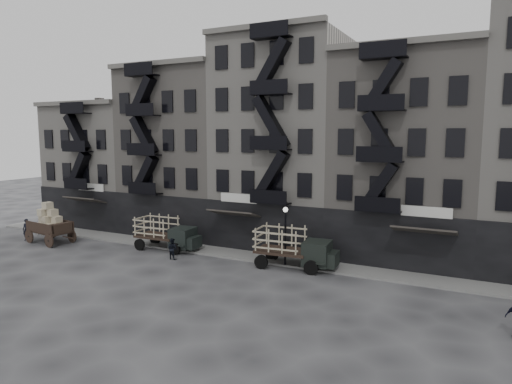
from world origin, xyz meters
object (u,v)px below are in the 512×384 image
at_px(stake_truck_east, 294,245).
at_px(stake_truck_west, 166,231).
at_px(horse, 40,227).
at_px(pedestrian_west, 27,230).
at_px(pedestrian_mid, 172,249).
at_px(wagon, 49,220).

bearing_deg(stake_truck_east, stake_truck_west, 175.51).
xyz_separation_m(horse, pedestrian_west, (0.85, -1.94, 0.20)).
bearing_deg(pedestrian_mid, horse, -0.70).
distance_m(wagon, stake_truck_east, 21.75).
distance_m(stake_truck_west, pedestrian_mid, 3.03).
xyz_separation_m(stake_truck_west, pedestrian_mid, (2.13, -2.03, -0.74)).
xyz_separation_m(pedestrian_west, pedestrian_mid, (15.06, 0.95, -0.16)).
distance_m(horse, pedestrian_west, 2.13).
relative_size(pedestrian_west, pedestrian_mid, 1.20).
bearing_deg(pedestrian_mid, wagon, 5.54).
height_order(wagon, stake_truck_east, wagon).
distance_m(wagon, stake_truck_west, 10.84).
height_order(horse, pedestrian_west, pedestrian_west).
relative_size(stake_truck_east, pedestrian_west, 3.05).
bearing_deg(stake_truck_west, pedestrian_mid, -46.42).
relative_size(stake_truck_west, stake_truck_east, 0.93).
xyz_separation_m(horse, stake_truck_west, (13.78, 1.04, 0.79)).
bearing_deg(stake_truck_west, pedestrian_west, -169.79).
distance_m(horse, wagon, 3.84).
xyz_separation_m(wagon, stake_truck_west, (10.51, 2.62, -0.45)).
xyz_separation_m(stake_truck_east, pedestrian_mid, (-8.95, -2.03, -0.84)).
bearing_deg(wagon, stake_truck_west, 21.33).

